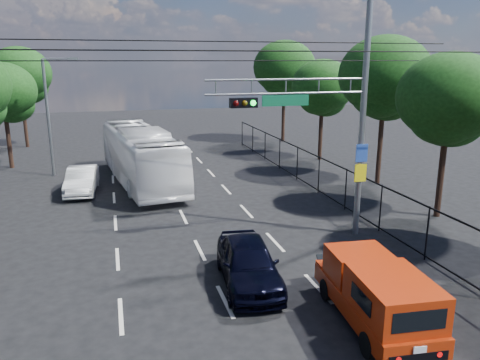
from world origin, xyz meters
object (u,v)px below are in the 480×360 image
object	(u,v)px
white_bus	(141,155)
white_van	(82,180)
signal_mast	(335,106)
navy_hatchback	(248,262)
red_pickup	(376,292)

from	to	relation	value
white_bus	white_van	distance (m)	3.64
signal_mast	navy_hatchback	world-z (taller)	signal_mast
navy_hatchback	red_pickup	bearing A→B (deg)	-44.37
white_bus	navy_hatchback	bearing A→B (deg)	-88.26
white_van	white_bus	bearing A→B (deg)	26.74
navy_hatchback	white_van	size ratio (longest dim) A/B	1.03
red_pickup	white_bus	bearing A→B (deg)	106.12
red_pickup	signal_mast	bearing A→B (deg)	74.75
signal_mast	white_van	size ratio (longest dim) A/B	2.28
red_pickup	navy_hatchback	bearing A→B (deg)	129.40
navy_hatchback	white_van	world-z (taller)	navy_hatchback
signal_mast	red_pickup	size ratio (longest dim) A/B	1.94
navy_hatchback	white_bus	bearing A→B (deg)	105.78
navy_hatchback	signal_mast	bearing A→B (deg)	41.87
signal_mast	white_bus	xyz separation A→B (m)	(-6.64, 10.84, -3.64)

